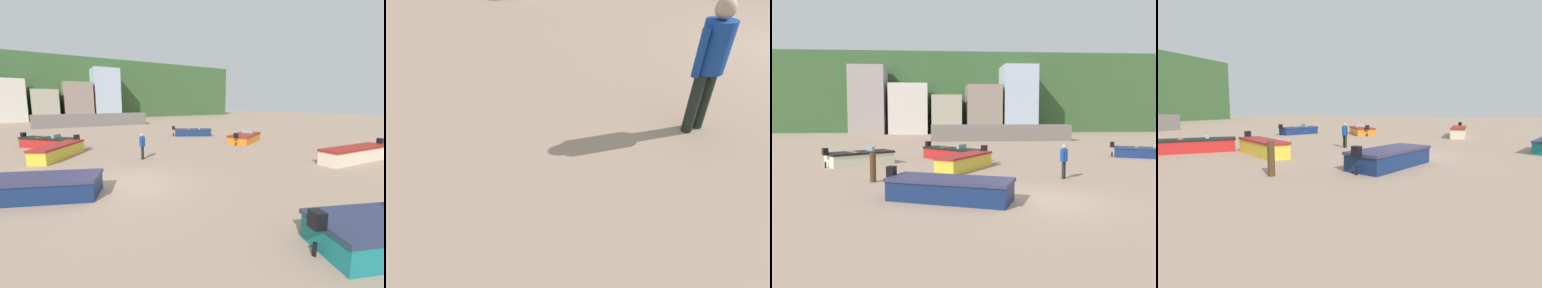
# 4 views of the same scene
# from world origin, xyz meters

# --- Properties ---
(ground_plane) EXTENTS (160.00, 160.00, 0.00)m
(ground_plane) POSITION_xyz_m (0.00, 0.00, 0.00)
(ground_plane) COLOR #9F846E
(headland_hill) EXTENTS (90.00, 32.00, 13.45)m
(headland_hill) POSITION_xyz_m (0.00, 66.00, 6.72)
(headland_hill) COLOR #365A30
(headland_hill) RESTS_ON ground
(harbor_pier) EXTENTS (15.96, 2.40, 1.84)m
(harbor_pier) POSITION_xyz_m (3.55, 30.00, 0.92)
(harbor_pier) COLOR slate
(harbor_pier) RESTS_ON ground
(townhouse_centre) EXTENTS (5.89, 5.01, 7.76)m
(townhouse_centre) POSITION_xyz_m (-8.13, 46.50, 3.88)
(townhouse_centre) COLOR beige
(townhouse_centre) RESTS_ON ground
(townhouse_centre_right) EXTENTS (4.60, 6.09, 6.02)m
(townhouse_centre_right) POSITION_xyz_m (-2.28, 47.04, 3.01)
(townhouse_centre_right) COLOR #A29F87
(townhouse_centre_right) RESTS_ON ground
(townhouse_right) EXTENTS (5.37, 5.96, 7.62)m
(townhouse_right) POSITION_xyz_m (3.57, 46.98, 3.81)
(townhouse_right) COLOR gray
(townhouse_right) RESTS_ON ground
(townhouse_far_right) EXTENTS (5.23, 6.76, 10.74)m
(townhouse_far_right) POSITION_xyz_m (9.24, 47.38, 5.37)
(townhouse_far_right) COLOR #AAB9CC
(townhouse_far_right) RESTS_ON ground
(boat_yellow_0) EXTENTS (3.46, 4.39, 1.17)m
(boat_yellow_0) POSITION_xyz_m (-2.22, 7.58, 0.44)
(boat_yellow_0) COLOR gold
(boat_yellow_0) RESTS_ON ground
(boat_cream_1) EXTENTS (5.57, 1.45, 1.22)m
(boat_cream_1) POSITION_xyz_m (12.77, -2.66, 0.46)
(boat_cream_1) COLOR beige
(boat_cream_1) RESTS_ON ground
(boat_orange_2) EXTENTS (4.59, 3.62, 1.04)m
(boat_orange_2) POSITION_xyz_m (12.42, 6.36, 0.37)
(boat_orange_2) COLOR orange
(boat_orange_2) RESTS_ON ground
(boat_navy_4) EXTENTS (4.02, 2.95, 1.06)m
(boat_navy_4) POSITION_xyz_m (10.61, 12.36, 0.39)
(boat_navy_4) COLOR navy
(boat_navy_4) RESTS_ON ground
(boat_navy_5) EXTENTS (4.67, 3.20, 1.12)m
(boat_navy_5) POSITION_xyz_m (-3.30, 0.33, 0.41)
(boat_navy_5) COLOR navy
(boat_navy_5) RESTS_ON ground
(boat_red_6) EXTENTS (4.10, 4.27, 1.12)m
(boat_red_6) POSITION_xyz_m (-2.72, 12.02, 0.42)
(boat_red_6) COLOR red
(boat_red_6) RESTS_ON ground
(beach_walker_distant) EXTENTS (0.47, 0.50, 1.62)m
(beach_walker_distant) POSITION_xyz_m (2.19, 4.41, 0.95)
(beach_walker_distant) COLOR black
(beach_walker_distant) RESTS_ON ground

